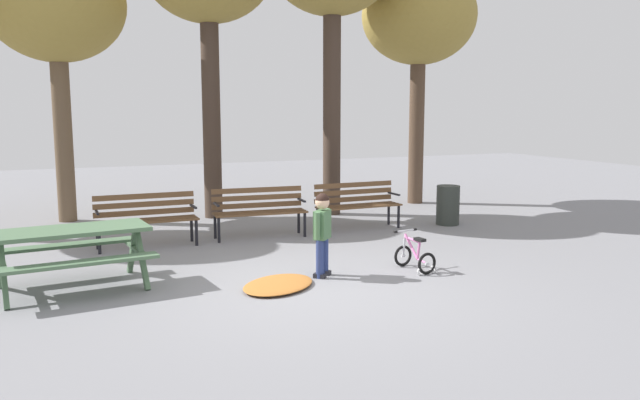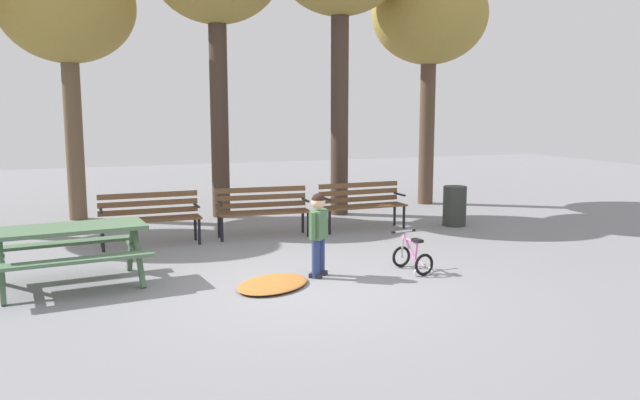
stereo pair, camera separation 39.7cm
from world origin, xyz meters
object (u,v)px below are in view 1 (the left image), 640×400
Objects in this scene: kids_bicycle at (415,256)px; park_bench_left at (259,208)px; picnic_table at (72,242)px; trash_bin at (448,205)px; child_standing at (322,228)px; park_bench_far_left at (146,215)px; park_bench_right at (357,201)px.

park_bench_left is at bearing 112.97° from kids_bicycle.
picnic_table is 2.57× the size of trash_bin.
park_bench_far_left is at bearing 123.96° from child_standing.
park_bench_left is 3.70m from trash_bin.
kids_bicycle is (3.19, -3.00, -0.31)m from park_bench_far_left.
park_bench_left is (1.91, 0.03, 0.00)m from park_bench_far_left.
park_bench_far_left is 3.80m from park_bench_right.
picnic_table reaches higher than trash_bin.
park_bench_left reaches higher than kids_bicycle.
park_bench_right is 2.71× the size of kids_bicycle.
park_bench_right is 3.11m from kids_bicycle.
park_bench_left is at bearing 89.55° from child_standing.
child_standing is at bearing -145.70° from trash_bin.
picnic_table is 4.47m from kids_bicycle.
park_bench_left is 1.89m from park_bench_right.
park_bench_far_left is 2.13× the size of trash_bin.
trash_bin is at bearing -2.73° from park_bench_far_left.
park_bench_right reaches higher than trash_bin.
kids_bicycle is (4.37, -0.86, -0.39)m from picnic_table.
park_bench_far_left is 2.70× the size of kids_bicycle.
park_bench_left is 1.01× the size of park_bench_right.
park_bench_right is (1.89, 0.01, 0.00)m from park_bench_left.
child_standing is at bearing -12.04° from picnic_table.
trash_bin is at bearing 34.30° from child_standing.
picnic_table is at bearing -118.71° from park_bench_far_left.
trash_bin is (1.80, -0.30, -0.13)m from park_bench_right.
child_standing is at bearing -56.04° from park_bench_far_left.
park_bench_left is at bearing 0.82° from park_bench_far_left.
kids_bicycle is at bearing -8.79° from child_standing.
kids_bicycle is (1.31, -0.20, -0.46)m from child_standing.
trash_bin is (5.60, -0.27, -0.13)m from park_bench_far_left.
park_bench_left reaches higher than picnic_table.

